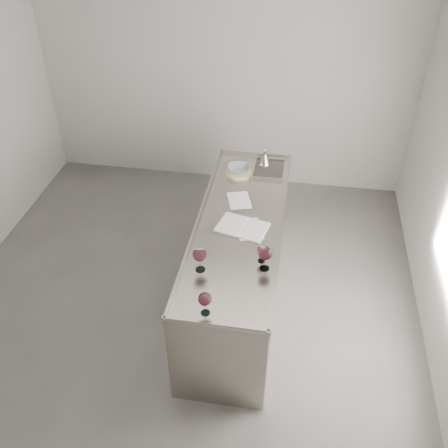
% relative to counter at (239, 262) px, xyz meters
% --- Properties ---
extents(room_shell, '(4.54, 5.04, 2.84)m').
position_rel_counter_xyz_m(room_shell, '(-0.50, -0.30, 0.93)').
color(room_shell, '#4D4B48').
rests_on(room_shell, ground).
extents(counter, '(0.77, 2.42, 0.97)m').
position_rel_counter_xyz_m(counter, '(0.00, 0.00, 0.00)').
color(counter, gray).
rests_on(counter, ground).
extents(wine_glass_left, '(0.11, 0.11, 0.22)m').
position_rel_counter_xyz_m(wine_glass_left, '(-0.22, -0.65, 0.62)').
color(wine_glass_left, white).
rests_on(wine_glass_left, counter).
extents(wine_glass_middle, '(0.10, 0.10, 0.19)m').
position_rel_counter_xyz_m(wine_glass_middle, '(-0.09, -1.08, 0.60)').
color(wine_glass_middle, white).
rests_on(wine_glass_middle, counter).
extents(wine_glass_right, '(0.11, 0.11, 0.22)m').
position_rel_counter_xyz_m(wine_glass_right, '(0.27, -0.55, 0.62)').
color(wine_glass_right, white).
rests_on(wine_glass_right, counter).
extents(wine_glass_small, '(0.08, 0.08, 0.16)m').
position_rel_counter_xyz_m(wine_glass_small, '(0.24, -0.46, 0.58)').
color(wine_glass_small, white).
rests_on(wine_glass_small, counter).
extents(notebook, '(0.48, 0.39, 0.02)m').
position_rel_counter_xyz_m(notebook, '(0.03, -0.06, 0.47)').
color(notebook, white).
rests_on(notebook, counter).
extents(loose_paper_top, '(0.29, 0.35, 0.00)m').
position_rel_counter_xyz_m(loose_paper_top, '(0.09, -0.08, 0.47)').
color(loose_paper_top, silver).
rests_on(loose_paper_top, counter).
extents(loose_paper_under, '(0.27, 0.33, 0.00)m').
position_rel_counter_xyz_m(loose_paper_under, '(-0.05, 0.34, 0.47)').
color(loose_paper_under, silver).
rests_on(loose_paper_under, counter).
extents(trivet, '(0.29, 0.29, 0.02)m').
position_rel_counter_xyz_m(trivet, '(-0.12, 0.82, 0.48)').
color(trivet, tan).
rests_on(trivet, counter).
extents(ceramic_bowl, '(0.26, 0.26, 0.05)m').
position_rel_counter_xyz_m(ceramic_bowl, '(-0.12, 0.82, 0.52)').
color(ceramic_bowl, gray).
rests_on(ceramic_bowl, trivet).
extents(wine_funnel, '(0.13, 0.13, 0.19)m').
position_rel_counter_xyz_m(wine_funnel, '(0.12, 1.04, 0.52)').
color(wine_funnel, '#A49E92').
rests_on(wine_funnel, counter).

